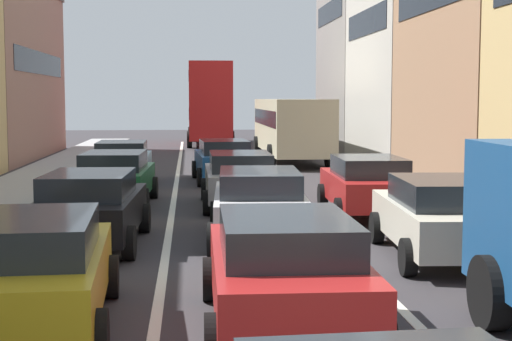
# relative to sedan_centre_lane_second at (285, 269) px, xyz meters

# --- Properties ---
(lane_stripe_left) EXTENTS (0.16, 60.00, 0.01)m
(lane_stripe_left) POSITION_rel_sedan_centre_lane_second_xyz_m (-1.65, 12.75, -0.79)
(lane_stripe_left) COLOR silver
(lane_stripe_left) RESTS_ON ground
(lane_stripe_right) EXTENTS (0.16, 60.00, 0.01)m
(lane_stripe_right) POSITION_rel_sedan_centre_lane_second_xyz_m (1.75, 12.75, -0.79)
(lane_stripe_right) COLOR silver
(lane_stripe_right) RESTS_ON ground
(sedan_centre_lane_second) EXTENTS (2.10, 4.32, 1.49)m
(sedan_centre_lane_second) POSITION_rel_sedan_centre_lane_second_xyz_m (0.00, 0.00, 0.00)
(sedan_centre_lane_second) COLOR #A51E1E
(sedan_centre_lane_second) RESTS_ON ground
(wagon_left_lane_second) EXTENTS (2.24, 4.39, 1.49)m
(wagon_left_lane_second) POSITION_rel_sedan_centre_lane_second_xyz_m (-3.20, 0.25, 0.00)
(wagon_left_lane_second) COLOR #B29319
(wagon_left_lane_second) RESTS_ON ground
(hatchback_centre_lane_third) EXTENTS (2.24, 4.39, 1.49)m
(hatchback_centre_lane_third) POSITION_rel_sedan_centre_lane_second_xyz_m (0.22, 6.06, 0.00)
(hatchback_centre_lane_third) COLOR silver
(hatchback_centre_lane_third) RESTS_ON ground
(sedan_left_lane_third) EXTENTS (2.20, 4.37, 1.49)m
(sedan_left_lane_third) POSITION_rel_sedan_centre_lane_second_xyz_m (-3.16, 5.91, 0.00)
(sedan_left_lane_third) COLOR black
(sedan_left_lane_third) RESTS_ON ground
(coupe_centre_lane_fourth) EXTENTS (2.07, 4.30, 1.49)m
(coupe_centre_lane_fourth) POSITION_rel_sedan_centre_lane_second_xyz_m (0.17, 11.19, 0.00)
(coupe_centre_lane_fourth) COLOR gray
(coupe_centre_lane_fourth) RESTS_ON ground
(sedan_left_lane_fourth) EXTENTS (2.20, 4.37, 1.49)m
(sedan_left_lane_fourth) POSITION_rel_sedan_centre_lane_second_xyz_m (-3.23, 11.73, 0.00)
(sedan_left_lane_fourth) COLOR #19592D
(sedan_left_lane_fourth) RESTS_ON ground
(sedan_centre_lane_fifth) EXTENTS (2.25, 4.39, 1.49)m
(sedan_centre_lane_fifth) POSITION_rel_sedan_centre_lane_second_xyz_m (0.02, 17.54, 0.00)
(sedan_centre_lane_fifth) COLOR #194C8C
(sedan_centre_lane_fifth) RESTS_ON ground
(sedan_left_lane_fifth) EXTENTS (2.09, 4.31, 1.49)m
(sedan_left_lane_fifth) POSITION_rel_sedan_centre_lane_second_xyz_m (-3.46, 16.92, 0.00)
(sedan_left_lane_fifth) COLOR #759EB7
(sedan_left_lane_fifth) RESTS_ON ground
(sedan_right_lane_behind_truck) EXTENTS (2.29, 4.41, 1.49)m
(sedan_right_lane_behind_truck) POSITION_rel_sedan_centre_lane_second_xyz_m (3.42, 4.14, 0.00)
(sedan_right_lane_behind_truck) COLOR beige
(sedan_right_lane_behind_truck) RESTS_ON ground
(wagon_right_lane_far) EXTENTS (2.19, 4.36, 1.49)m
(wagon_right_lane_far) POSITION_rel_sedan_centre_lane_second_xyz_m (3.27, 9.40, 0.00)
(wagon_right_lane_far) COLOR #A51E1E
(wagon_right_lane_far) RESTS_ON ground
(bus_mid_queue_primary) EXTENTS (2.81, 10.50, 2.90)m
(bus_mid_queue_primary) POSITION_rel_sedan_centre_lane_second_xyz_m (3.54, 26.14, 0.96)
(bus_mid_queue_primary) COLOR #BFB793
(bus_mid_queue_primary) RESTS_ON ground
(bus_far_queue_secondary) EXTENTS (2.87, 10.52, 5.06)m
(bus_far_queue_secondary) POSITION_rel_sedan_centre_lane_second_xyz_m (0.11, 39.40, 2.03)
(bus_far_queue_secondary) COLOR #B21919
(bus_far_queue_secondary) RESTS_ON ground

